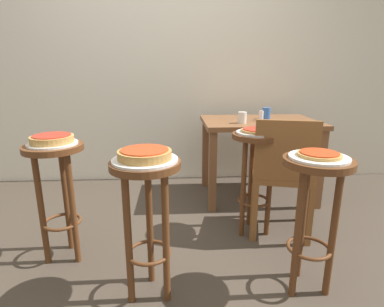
% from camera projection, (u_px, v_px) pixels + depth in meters
% --- Properties ---
extents(ground_plane, '(6.00, 6.00, 0.00)m').
position_uv_depth(ground_plane, '(155.00, 268.00, 1.84)').
color(ground_plane, '#42382D').
extents(back_wall, '(6.00, 0.10, 3.00)m').
position_uv_depth(back_wall, '(160.00, 34.00, 3.03)').
color(back_wall, silver).
rests_on(back_wall, ground_plane).
extents(stool_foreground, '(0.34, 0.34, 0.74)m').
position_uv_depth(stool_foreground, '(314.00, 199.00, 1.54)').
color(stool_foreground, '#5B3319').
rests_on(stool_foreground, ground_plane).
extents(serving_plate_foreground, '(0.29, 0.29, 0.01)m').
position_uv_depth(serving_plate_foreground, '(319.00, 157.00, 1.48)').
color(serving_plate_foreground, white).
rests_on(serving_plate_foreground, stool_foreground).
extents(pizza_foreground, '(0.21, 0.21, 0.02)m').
position_uv_depth(pizza_foreground, '(319.00, 154.00, 1.48)').
color(pizza_foreground, tan).
rests_on(pizza_foreground, serving_plate_foreground).
extents(stool_middle, '(0.34, 0.34, 0.74)m').
position_uv_depth(stool_middle, '(147.00, 202.00, 1.50)').
color(stool_middle, '#5B3319').
rests_on(stool_middle, ground_plane).
extents(serving_plate_middle, '(0.31, 0.31, 0.01)m').
position_uv_depth(serving_plate_middle, '(145.00, 160.00, 1.44)').
color(serving_plate_middle, silver).
rests_on(serving_plate_middle, stool_middle).
extents(pizza_middle, '(0.25, 0.25, 0.05)m').
position_uv_depth(pizza_middle, '(145.00, 154.00, 1.44)').
color(pizza_middle, '#B78442').
rests_on(pizza_middle, serving_plate_middle).
extents(stool_leftside, '(0.34, 0.34, 0.74)m').
position_uv_depth(stool_leftside, '(57.00, 179.00, 1.82)').
color(stool_leftside, '#5B3319').
rests_on(stool_leftside, ground_plane).
extents(serving_plate_leftside, '(0.28, 0.28, 0.01)m').
position_uv_depth(serving_plate_leftside, '(53.00, 144.00, 1.76)').
color(serving_plate_leftside, silver).
rests_on(serving_plate_leftside, stool_leftside).
extents(pizza_leftside, '(0.24, 0.24, 0.05)m').
position_uv_depth(pizza_leftside, '(52.00, 139.00, 1.75)').
color(pizza_leftside, tan).
rests_on(pizza_leftside, serving_plate_leftside).
extents(stool_rear, '(0.34, 0.34, 0.74)m').
position_uv_depth(stool_rear, '(256.00, 163.00, 2.13)').
color(stool_rear, '#5B3319').
rests_on(stool_rear, ground_plane).
extents(serving_plate_rear, '(0.29, 0.29, 0.01)m').
position_uv_depth(serving_plate_rear, '(257.00, 133.00, 2.07)').
color(serving_plate_rear, silver).
rests_on(serving_plate_rear, stool_rear).
extents(pizza_rear, '(0.22, 0.22, 0.02)m').
position_uv_depth(pizza_rear, '(258.00, 130.00, 2.07)').
color(pizza_rear, '#B78442').
rests_on(pizza_rear, serving_plate_rear).
extents(dining_table, '(1.01, 0.70, 0.72)m').
position_uv_depth(dining_table, '(259.00, 133.00, 2.75)').
color(dining_table, brown).
rests_on(dining_table, ground_plane).
extents(cup_near_edge, '(0.07, 0.07, 0.09)m').
position_uv_depth(cup_near_edge, '(242.00, 118.00, 2.55)').
color(cup_near_edge, silver).
rests_on(cup_near_edge, dining_table).
extents(cup_far_edge, '(0.07, 0.07, 0.10)m').
position_uv_depth(cup_far_edge, '(266.00, 113.00, 2.76)').
color(cup_far_edge, '#3360B2').
rests_on(cup_far_edge, dining_table).
extents(condiment_shaker, '(0.04, 0.04, 0.09)m').
position_uv_depth(condiment_shaker, '(261.00, 116.00, 2.67)').
color(condiment_shaker, white).
rests_on(condiment_shaker, dining_table).
extents(wooden_chair, '(0.48, 0.48, 0.85)m').
position_uv_depth(wooden_chair, '(282.00, 173.00, 2.10)').
color(wooden_chair, brown).
rests_on(wooden_chair, ground_plane).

